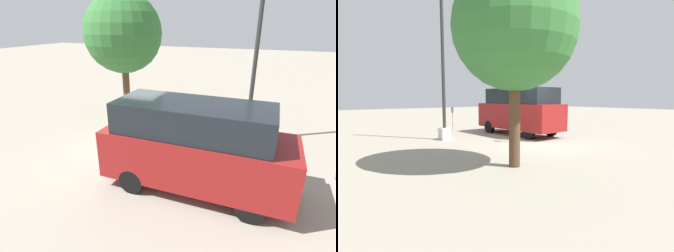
% 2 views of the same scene
% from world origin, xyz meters
% --- Properties ---
extents(ground_plane, '(80.00, 80.00, 0.00)m').
position_xyz_m(ground_plane, '(0.00, 0.00, 0.00)').
color(ground_plane, gray).
extents(parking_meter_near, '(0.22, 0.15, 1.42)m').
position_xyz_m(parking_meter_near, '(0.79, 0.38, 1.05)').
color(parking_meter_near, '#9E9EA3').
rests_on(parking_meter_near, ground).
extents(parking_meter_far, '(0.22, 0.15, 1.41)m').
position_xyz_m(parking_meter_far, '(6.19, 0.63, 1.04)').
color(parking_meter_far, '#9E9EA3').
rests_on(parking_meter_far, ground).
extents(lamp_post, '(0.44, 0.44, 7.00)m').
position_xyz_m(lamp_post, '(3.47, 2.51, 2.28)').
color(lamp_post, beige).
rests_on(lamp_post, ground).
extents(parked_van, '(4.88, 1.81, 2.42)m').
position_xyz_m(parked_van, '(2.49, -1.28, 1.28)').
color(parked_van, maroon).
rests_on(parked_van, ground).
extents(street_tree, '(3.39, 3.39, 5.49)m').
position_xyz_m(street_tree, '(-2.15, 3.18, 3.78)').
color(street_tree, '#513823').
rests_on(street_tree, ground).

